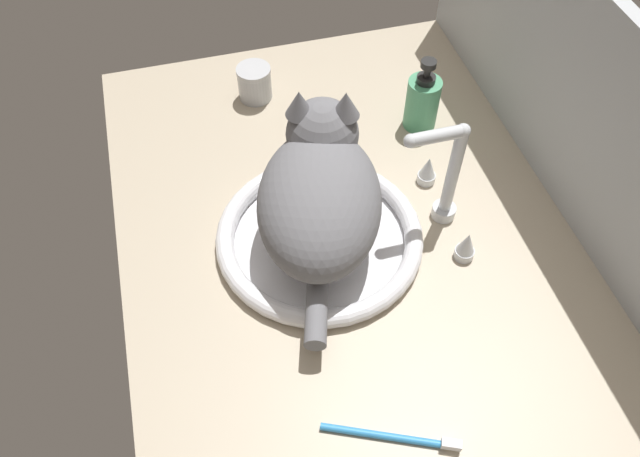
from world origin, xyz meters
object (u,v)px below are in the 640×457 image
at_px(cat, 321,189).
at_px(toothbrush, 393,437).
at_px(sink_basin, 320,239).
at_px(faucet, 447,186).
at_px(metal_jar, 255,83).
at_px(soap_pump_bottle, 422,102).

xyz_separation_m(cat, toothbrush, (0.36, 0.00, -0.10)).
distance_m(sink_basin, cat, 0.10).
height_order(sink_basin, faucet, faucet).
xyz_separation_m(metal_jar, toothbrush, (0.72, 0.04, -0.03)).
bearing_deg(soap_pump_bottle, toothbrush, -23.71).
bearing_deg(metal_jar, toothbrush, 3.08).
height_order(soap_pump_bottle, toothbrush, soap_pump_bottle).
relative_size(cat, soap_pump_bottle, 2.59).
distance_m(faucet, metal_jar, 0.45).
distance_m(sink_basin, faucet, 0.22).
bearing_deg(sink_basin, soap_pump_bottle, 131.35).
bearing_deg(faucet, sink_basin, -90.00).
relative_size(metal_jar, toothbrush, 0.39).
xyz_separation_m(sink_basin, toothbrush, (0.33, 0.01, -0.01)).
bearing_deg(toothbrush, soap_pump_bottle, 156.29).
bearing_deg(sink_basin, cat, 163.07).
height_order(faucet, metal_jar, faucet).
bearing_deg(sink_basin, faucet, 90.00).
distance_m(metal_jar, toothbrush, 0.72).
distance_m(soap_pump_bottle, metal_jar, 0.33).
height_order(sink_basin, cat, cat).
relative_size(cat, toothbrush, 2.17).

